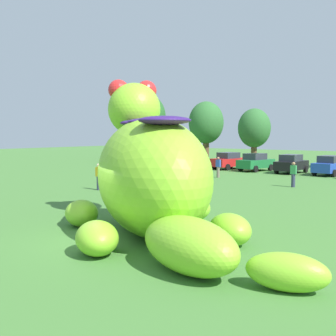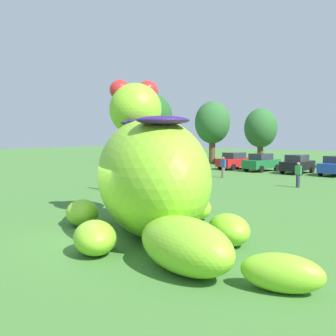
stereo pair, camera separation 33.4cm
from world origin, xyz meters
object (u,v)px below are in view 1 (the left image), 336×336
object	(u,v)px
car_red	(229,161)
car_black	(291,164)
car_blue	(330,166)
spectator_near_inflatable	(182,169)
car_green	(256,162)
spectator_by_cars	(99,177)
spectator_mid_field	(293,175)
spectator_wandering	(218,167)
giant_inflatable_creature	(152,175)

from	to	relation	value
car_red	car_black	xyz separation A→B (m)	(6.64, -0.46, 0.00)
car_blue	spectator_near_inflatable	xyz separation A→B (m)	(-8.26, -10.73, -0.01)
car_green	spectator_by_cars	bearing A→B (deg)	-97.13
spectator_mid_field	spectator_wandering	xyz separation A→B (m)	(-7.18, 2.41, 0.00)
giant_inflatable_creature	spectator_mid_field	size ratio (longest dim) A/B	6.49
car_green	spectator_near_inflatable	size ratio (longest dim) A/B	2.54
car_black	spectator_near_inflatable	xyz separation A→B (m)	(-4.82, -10.68, -0.01)
car_green	spectator_wandering	bearing A→B (deg)	-89.65
giant_inflatable_creature	spectator_by_cars	size ratio (longest dim) A/B	6.49
spectator_by_cars	spectator_wandering	bearing A→B (deg)	78.10
car_red	spectator_mid_field	bearing A→B (deg)	-44.54
spectator_mid_field	spectator_by_cars	size ratio (longest dim) A/B	1.00
car_red	car_green	size ratio (longest dim) A/B	1.01
car_black	spectator_by_cars	bearing A→B (deg)	-107.69
spectator_wandering	car_black	bearing A→B (deg)	64.03
giant_inflatable_creature	car_red	distance (m)	28.38
spectator_mid_field	spectator_wandering	distance (m)	7.58
car_red	car_black	bearing A→B (deg)	-3.98
giant_inflatable_creature	car_black	distance (m)	26.09
car_blue	spectator_mid_field	size ratio (longest dim) A/B	2.51
car_blue	spectator_mid_field	world-z (taller)	car_blue
car_red	spectator_by_cars	size ratio (longest dim) A/B	2.55
car_black	car_blue	xyz separation A→B (m)	(3.44, 0.06, 0.00)
giant_inflatable_creature	spectator_by_cars	distance (m)	12.50
giant_inflatable_creature	car_black	world-z (taller)	giant_inflatable_creature
car_blue	spectator_by_cars	xyz separation A→B (m)	(-9.35, -18.58, -0.01)
spectator_by_cars	spectator_near_inflatable	bearing A→B (deg)	82.13
car_black	car_blue	world-z (taller)	same
spectator_near_inflatable	spectator_mid_field	bearing A→B (deg)	6.78
car_black	spectator_mid_field	xyz separation A→B (m)	(3.65, -9.67, -0.01)
car_green	car_blue	size ratio (longest dim) A/B	1.01
car_black	car_blue	distance (m)	3.44
car_black	spectator_mid_field	distance (m)	10.33
spectator_wandering	spectator_near_inflatable	bearing A→B (deg)	-110.67
spectator_mid_field	spectator_wandering	size ratio (longest dim) A/B	1.00
car_red	spectator_by_cars	bearing A→B (deg)	-87.79
car_blue	giant_inflatable_creature	bearing A→B (deg)	-88.23
car_red	spectator_wandering	size ratio (longest dim) A/B	2.55
car_blue	spectator_by_cars	distance (m)	20.80
car_green	car_red	bearing A→B (deg)	173.64
giant_inflatable_creature	spectator_near_inflatable	bearing A→B (deg)	121.06
giant_inflatable_creature	car_green	world-z (taller)	giant_inflatable_creature
spectator_by_cars	car_blue	bearing A→B (deg)	63.30
giant_inflatable_creature	spectator_near_inflatable	xyz separation A→B (m)	(-9.06, 15.04, -1.31)
spectator_mid_field	spectator_wandering	bearing A→B (deg)	161.43
car_green	spectator_wandering	xyz separation A→B (m)	(0.04, -7.37, -0.01)
giant_inflatable_creature	spectator_wandering	distance (m)	20.07
spectator_near_inflatable	spectator_mid_field	distance (m)	8.54
car_red	car_black	distance (m)	6.66
giant_inflatable_creature	spectator_near_inflatable	world-z (taller)	giant_inflatable_creature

